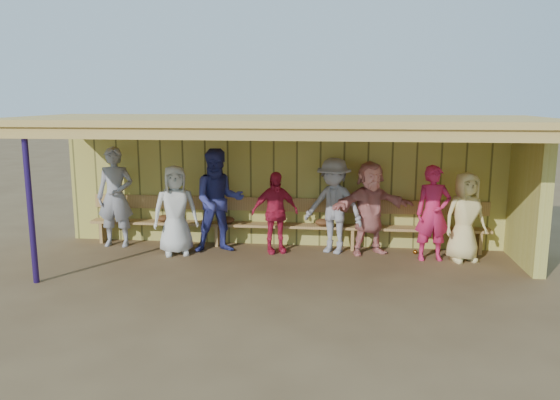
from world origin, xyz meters
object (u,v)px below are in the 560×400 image
object	(u,v)px
player_b	(176,210)
player_f	(370,208)
player_d	(275,212)
player_e	(334,206)
player_c	(219,201)
player_g	(433,213)
player_a	(115,197)
player_h	(465,217)
bench	(284,220)

from	to	relation	value
player_b	player_f	distance (m)	3.52
player_d	player_e	distance (m)	1.08
player_e	player_c	bearing A→B (deg)	-151.47
player_b	player_e	size ratio (longest dim) A/B	0.93
player_c	player_g	size ratio (longest dim) A/B	1.14
player_e	player_b	bearing A→B (deg)	-147.72
player_c	player_e	distance (m)	2.11
player_e	player_f	bearing A→B (deg)	23.80
player_c	player_f	size ratio (longest dim) A/B	1.12
player_b	player_e	world-z (taller)	player_e
player_a	player_b	size ratio (longest dim) A/B	1.17
player_a	player_h	bearing A→B (deg)	-5.54
player_h	player_a	bearing A→B (deg)	158.84
player_a	player_d	xyz separation A→B (m)	(3.07, -0.11, -0.21)
player_f	player_h	world-z (taller)	player_f
player_c	player_g	bearing A→B (deg)	-18.90
player_a	player_f	world-z (taller)	player_a
player_b	player_h	world-z (taller)	player_b
player_f	bench	xyz separation A→B (m)	(-1.59, 0.31, -0.32)
player_a	bench	xyz separation A→B (m)	(3.21, 0.31, -0.43)
player_a	player_b	bearing A→B (deg)	-21.15
player_h	bench	size ratio (longest dim) A/B	0.21
player_e	bench	distance (m)	1.04
player_g	player_d	bearing A→B (deg)	169.55
player_c	player_g	xyz separation A→B (m)	(3.82, -0.11, -0.12)
player_f	player_g	bearing A→B (deg)	-37.25
player_c	player_f	distance (m)	2.76
player_a	player_h	distance (m)	6.43
player_b	player_h	size ratio (longest dim) A/B	1.04
player_g	player_h	xyz separation A→B (m)	(0.55, 0.02, -0.06)
player_f	player_c	bearing A→B (deg)	161.30
player_a	player_d	size ratio (longest dim) A/B	1.27
player_d	player_g	size ratio (longest dim) A/B	0.90
player_a	bench	world-z (taller)	player_a
player_e	bench	xyz separation A→B (m)	(-0.94, 0.31, -0.35)
player_c	player_h	xyz separation A→B (m)	(4.37, -0.09, -0.18)
player_c	player_d	size ratio (longest dim) A/B	1.28
player_e	player_h	size ratio (longest dim) A/B	1.12
player_f	player_a	bearing A→B (deg)	157.69
player_b	player_c	world-z (taller)	player_c
player_g	bench	bearing A→B (deg)	160.65
player_g	player_b	bearing A→B (deg)	174.91
player_g	player_a	bearing A→B (deg)	170.39
player_e	player_h	distance (m)	2.29
player_d	player_f	size ratio (longest dim) A/B	0.88
player_g	player_h	world-z (taller)	player_g
player_b	player_h	bearing A→B (deg)	-19.64
player_h	player_f	bearing A→B (deg)	151.83
bench	player_h	bearing A→B (deg)	-10.13
player_b	player_d	bearing A→B (deg)	-11.29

